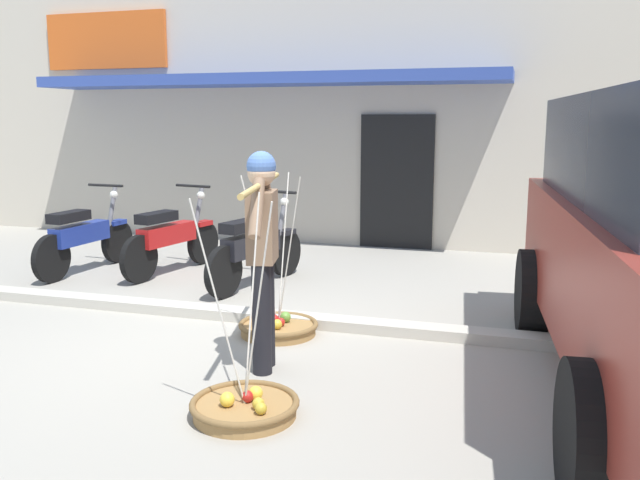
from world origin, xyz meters
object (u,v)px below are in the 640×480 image
(motorcycle_nearest_shop, at_px, (84,237))
(motorcycle_third_in_row, at_px, (255,249))
(fruit_basket_left_side, at_px, (245,406))
(fruit_basket_right_side, at_px, (278,327))
(fruit_vendor, at_px, (262,246))
(motorcycle_second_in_row, at_px, (171,238))

(motorcycle_nearest_shop, relative_size, motorcycle_third_in_row, 1.02)
(fruit_basket_left_side, xyz_separation_m, fruit_basket_right_side, (-0.39, 1.68, -0.00))
(fruit_vendor, bearing_deg, motorcycle_nearest_shop, 143.97)
(fruit_vendor, bearing_deg, motorcycle_third_in_row, 113.84)
(motorcycle_nearest_shop, bearing_deg, fruit_vendor, -36.03)
(fruit_basket_left_side, bearing_deg, motorcycle_nearest_shop, 137.41)
(motorcycle_nearest_shop, bearing_deg, fruit_basket_left_side, -42.59)
(fruit_vendor, distance_m, fruit_basket_right_side, 1.25)
(fruit_vendor, relative_size, motorcycle_third_in_row, 0.95)
(fruit_basket_left_side, height_order, fruit_basket_right_side, same)
(fruit_vendor, distance_m, motorcycle_second_in_row, 3.67)
(fruit_basket_left_side, relative_size, motorcycle_second_in_row, 0.81)
(fruit_vendor, bearing_deg, fruit_basket_left_side, -76.86)
(fruit_basket_left_side, distance_m, motorcycle_nearest_shop, 4.95)
(fruit_vendor, height_order, motorcycle_third_in_row, fruit_vendor)
(fruit_basket_right_side, bearing_deg, fruit_vendor, -76.98)
(fruit_basket_left_side, height_order, motorcycle_second_in_row, fruit_basket_left_side)
(fruit_vendor, distance_m, fruit_basket_left_side, 1.25)
(motorcycle_third_in_row, bearing_deg, motorcycle_nearest_shop, 178.25)
(motorcycle_nearest_shop, bearing_deg, fruit_basket_right_side, -27.12)
(motorcycle_nearest_shop, distance_m, motorcycle_second_in_row, 1.12)
(motorcycle_nearest_shop, distance_m, motorcycle_third_in_row, 2.36)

